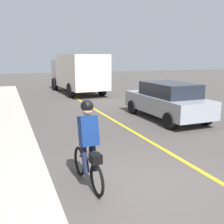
# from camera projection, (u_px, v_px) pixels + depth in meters

# --- Properties ---
(ground_plane) EXTENTS (80.00, 80.00, 0.00)m
(ground_plane) POSITION_uv_depth(u_px,v_px,m) (145.00, 186.00, 5.59)
(ground_plane) COLOR #4B4643
(lane_line_centre) EXTENTS (36.00, 0.12, 0.01)m
(lane_line_centre) POSITION_uv_depth(u_px,v_px,m) (206.00, 174.00, 6.16)
(lane_line_centre) COLOR yellow
(lane_line_centre) RESTS_ON ground
(cyclist_lead) EXTENTS (1.71, 0.38, 1.83)m
(cyclist_lead) POSITION_uv_depth(u_px,v_px,m) (88.00, 144.00, 5.43)
(cyclist_lead) COLOR black
(cyclist_lead) RESTS_ON ground
(patrol_sedan) EXTENTS (4.43, 1.99, 1.58)m
(patrol_sedan) POSITION_uv_depth(u_px,v_px,m) (167.00, 100.00, 11.42)
(patrol_sedan) COLOR #969BA4
(patrol_sedan) RESTS_ON ground
(box_truck_background) EXTENTS (6.85, 2.89, 2.78)m
(box_truck_background) POSITION_uv_depth(u_px,v_px,m) (78.00, 72.00, 19.34)
(box_truck_background) COLOR silver
(box_truck_background) RESTS_ON ground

